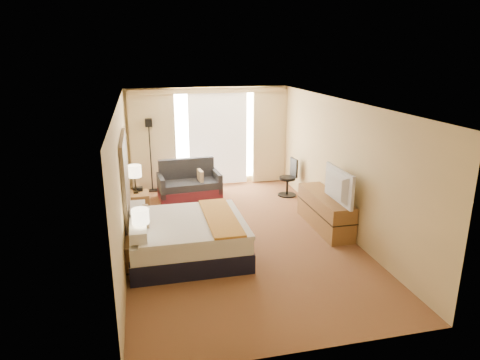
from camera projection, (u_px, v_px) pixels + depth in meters
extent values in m
cube|color=#5F251B|center=(238.00, 235.00, 8.43)|extent=(4.20, 7.00, 0.02)
cube|color=white|center=(238.00, 102.00, 7.68)|extent=(4.20, 7.00, 0.02)
cube|color=tan|center=(208.00, 137.00, 11.31)|extent=(4.20, 0.02, 2.60)
cube|color=tan|center=(307.00, 255.00, 4.79)|extent=(4.20, 0.02, 2.60)
cube|color=tan|center=(123.00, 179.00, 7.59)|extent=(0.02, 7.00, 2.60)
cube|color=tan|center=(340.00, 166.00, 8.51)|extent=(0.02, 7.00, 2.60)
cube|color=black|center=(125.00, 177.00, 7.80)|extent=(0.06, 1.85, 1.50)
cube|color=olive|center=(140.00, 257.00, 6.96)|extent=(0.45, 0.52, 0.55)
cube|color=olive|center=(139.00, 205.00, 9.29)|extent=(0.45, 0.52, 0.55)
cube|color=olive|center=(325.00, 211.00, 8.73)|extent=(0.50, 1.80, 0.70)
cube|color=white|center=(218.00, 136.00, 11.33)|extent=(2.30, 0.02, 2.30)
cube|color=beige|center=(153.00, 142.00, 10.90)|extent=(1.15, 0.09, 2.50)
cube|color=beige|center=(269.00, 136.00, 11.57)|extent=(0.90, 0.09, 2.50)
cube|color=white|center=(218.00, 138.00, 11.31)|extent=(1.55, 0.04, 2.50)
cube|color=tan|center=(208.00, 91.00, 10.81)|extent=(4.00, 0.16, 0.12)
cube|color=black|center=(188.00, 247.00, 7.55)|extent=(1.98, 1.79, 0.33)
cube|color=white|center=(187.00, 231.00, 7.46)|extent=(1.94, 1.75, 0.28)
cube|color=white|center=(191.00, 222.00, 7.43)|extent=(1.81, 1.81, 0.07)
cube|color=#C78A2E|center=(220.00, 217.00, 7.52)|extent=(0.52, 1.81, 0.04)
cube|color=white|center=(138.00, 230.00, 6.79)|extent=(0.26, 0.74, 0.17)
cube|color=white|center=(138.00, 211.00, 7.60)|extent=(0.26, 0.74, 0.17)
cube|color=beige|center=(146.00, 217.00, 7.21)|extent=(0.09, 0.40, 0.34)
cube|color=maroon|center=(190.00, 193.00, 10.54)|extent=(1.55, 0.92, 0.27)
cube|color=#2D2E32|center=(190.00, 185.00, 10.43)|extent=(1.43, 0.75, 0.17)
cube|color=#2D2E32|center=(187.00, 170.00, 10.69)|extent=(1.39, 0.26, 0.58)
cube|color=#2D2E32|center=(161.00, 186.00, 10.27)|extent=(0.17, 0.80, 0.48)
cube|color=#2D2E32|center=(217.00, 181.00, 10.67)|extent=(0.17, 0.80, 0.48)
cube|color=beige|center=(200.00, 177.00, 10.46)|extent=(0.12, 0.38, 0.34)
cube|color=black|center=(153.00, 190.00, 11.12)|extent=(0.24, 0.24, 0.03)
cylinder|color=black|center=(151.00, 158.00, 10.88)|extent=(0.03, 0.03, 1.67)
cube|color=black|center=(148.00, 123.00, 10.61)|extent=(0.17, 0.17, 0.19)
cylinder|color=black|center=(287.00, 195.00, 10.76)|extent=(0.46, 0.46, 0.03)
cylinder|color=black|center=(287.00, 186.00, 10.70)|extent=(0.06, 0.06, 0.41)
cylinder|color=black|center=(287.00, 178.00, 10.64)|extent=(0.40, 0.40, 0.06)
cube|color=black|center=(294.00, 167.00, 10.61)|extent=(0.07, 0.37, 0.46)
cube|color=black|center=(142.00, 242.00, 6.82)|extent=(0.10, 0.10, 0.04)
cylinder|color=black|center=(141.00, 231.00, 6.76)|extent=(0.03, 0.03, 0.34)
cylinder|color=#FFECBF|center=(140.00, 216.00, 6.69)|extent=(0.27, 0.27, 0.23)
cube|color=black|center=(136.00, 192.00, 9.21)|extent=(0.10, 0.10, 0.04)
cylinder|color=black|center=(135.00, 183.00, 9.15)|extent=(0.03, 0.03, 0.37)
cylinder|color=#FFECBF|center=(134.00, 171.00, 9.07)|extent=(0.29, 0.29, 0.25)
cube|color=#7E99C3|center=(141.00, 233.00, 7.03)|extent=(0.16, 0.16, 0.12)
cube|color=black|center=(138.00, 189.00, 9.36)|extent=(0.21, 0.16, 0.08)
imported|color=black|center=(333.00, 186.00, 8.14)|extent=(0.15, 1.14, 0.65)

